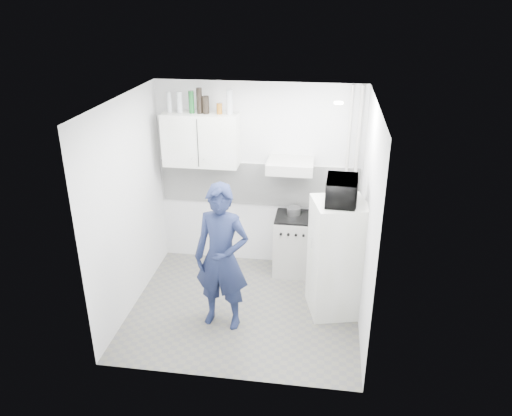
# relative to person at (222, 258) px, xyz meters

# --- Properties ---
(floor) EXTENTS (2.80, 2.80, 0.00)m
(floor) POSITION_rel_person_xyz_m (0.20, 0.32, -0.88)
(floor) COLOR #545454
(floor) RESTS_ON ground
(ceiling) EXTENTS (2.80, 2.80, 0.00)m
(ceiling) POSITION_rel_person_xyz_m (0.20, 0.32, 1.72)
(ceiling) COLOR white
(ceiling) RESTS_ON wall_back
(wall_back) EXTENTS (2.80, 0.00, 2.80)m
(wall_back) POSITION_rel_person_xyz_m (0.20, 1.57, 0.42)
(wall_back) COLOR silver
(wall_back) RESTS_ON floor
(wall_left) EXTENTS (0.00, 2.60, 2.60)m
(wall_left) POSITION_rel_person_xyz_m (-1.20, 0.32, 0.42)
(wall_left) COLOR silver
(wall_left) RESTS_ON floor
(wall_right) EXTENTS (0.00, 2.60, 2.60)m
(wall_right) POSITION_rel_person_xyz_m (1.60, 0.32, 0.42)
(wall_right) COLOR silver
(wall_right) RESTS_ON floor
(person) EXTENTS (0.69, 0.50, 1.76)m
(person) POSITION_rel_person_xyz_m (0.00, 0.00, 0.00)
(person) COLOR #192244
(person) RESTS_ON floor
(stove) EXTENTS (0.52, 0.52, 0.82)m
(stove) POSITION_rel_person_xyz_m (0.72, 1.32, -0.47)
(stove) COLOR #B9B6AF
(stove) RESTS_ON floor
(fridge) EXTENTS (0.73, 0.73, 1.45)m
(fridge) POSITION_rel_person_xyz_m (1.30, 0.47, -0.16)
(fridge) COLOR white
(fridge) RESTS_ON floor
(stove_top) EXTENTS (0.49, 0.49, 0.03)m
(stove_top) POSITION_rel_person_xyz_m (0.72, 1.32, -0.04)
(stove_top) COLOR black
(stove_top) RESTS_ON stove
(saucepan) EXTENTS (0.18, 0.18, 0.10)m
(saucepan) POSITION_rel_person_xyz_m (0.71, 1.38, 0.02)
(saucepan) COLOR silver
(saucepan) RESTS_ON stove_top
(microwave) EXTENTS (0.53, 0.37, 0.28)m
(microwave) POSITION_rel_person_xyz_m (1.30, 0.47, 0.71)
(microwave) COLOR black
(microwave) RESTS_ON fridge
(bottle_a) EXTENTS (0.06, 0.06, 0.27)m
(bottle_a) POSITION_rel_person_xyz_m (-0.95, 1.39, 1.45)
(bottle_a) COLOR #B2B7BC
(bottle_a) RESTS_ON upper_cabinet
(bottle_b) EXTENTS (0.07, 0.07, 0.27)m
(bottle_b) POSITION_rel_person_xyz_m (-0.81, 1.39, 1.45)
(bottle_b) COLOR #B2B7BC
(bottle_b) RESTS_ON upper_cabinet
(bottle_c) EXTENTS (0.07, 0.07, 0.29)m
(bottle_c) POSITION_rel_person_xyz_m (-0.65, 1.39, 1.46)
(bottle_c) COLOR #144C1E
(bottle_c) RESTS_ON upper_cabinet
(bottle_d) EXTENTS (0.07, 0.07, 0.33)m
(bottle_d) POSITION_rel_person_xyz_m (-0.55, 1.39, 1.48)
(bottle_d) COLOR black
(bottle_d) RESTS_ON upper_cabinet
(canister_a) EXTENTS (0.09, 0.09, 0.23)m
(canister_a) POSITION_rel_person_xyz_m (-0.47, 1.39, 1.43)
(canister_a) COLOR black
(canister_a) RESTS_ON upper_cabinet
(canister_b) EXTENTS (0.07, 0.07, 0.14)m
(canister_b) POSITION_rel_person_xyz_m (-0.29, 1.39, 1.39)
(canister_b) COLOR brown
(canister_b) RESTS_ON upper_cabinet
(bottle_e) EXTENTS (0.08, 0.08, 0.32)m
(bottle_e) POSITION_rel_person_xyz_m (-0.15, 1.39, 1.48)
(bottle_e) COLOR #B2B7BC
(bottle_e) RESTS_ON upper_cabinet
(upper_cabinet) EXTENTS (1.00, 0.35, 0.70)m
(upper_cabinet) POSITION_rel_person_xyz_m (-0.55, 1.39, 0.97)
(upper_cabinet) COLOR white
(upper_cabinet) RESTS_ON wall_back
(range_hood) EXTENTS (0.60, 0.50, 0.14)m
(range_hood) POSITION_rel_person_xyz_m (0.65, 1.32, 0.69)
(range_hood) COLOR #B9B6AF
(range_hood) RESTS_ON wall_back
(backsplash) EXTENTS (2.74, 0.03, 0.60)m
(backsplash) POSITION_rel_person_xyz_m (0.20, 1.55, 0.32)
(backsplash) COLOR white
(backsplash) RESTS_ON wall_back
(pipe_a) EXTENTS (0.05, 0.05, 2.60)m
(pipe_a) POSITION_rel_person_xyz_m (1.50, 1.49, 0.42)
(pipe_a) COLOR #B9B6AF
(pipe_a) RESTS_ON floor
(pipe_b) EXTENTS (0.04, 0.04, 2.60)m
(pipe_b) POSITION_rel_person_xyz_m (1.38, 1.49, 0.42)
(pipe_b) COLOR #B9B6AF
(pipe_b) RESTS_ON floor
(ceiling_spot_fixture) EXTENTS (0.10, 0.10, 0.02)m
(ceiling_spot_fixture) POSITION_rel_person_xyz_m (1.20, 0.52, 1.69)
(ceiling_spot_fixture) COLOR white
(ceiling_spot_fixture) RESTS_ON ceiling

